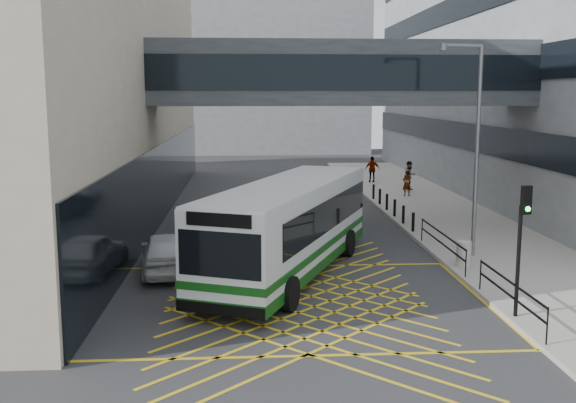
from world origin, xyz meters
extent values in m
plane|color=#333335|center=(0.00, 0.00, 0.00)|extent=(120.00, 120.00, 0.00)
cube|color=black|center=(-5.96, 16.00, 2.00)|extent=(0.10, 41.50, 4.00)
cube|color=black|center=(11.96, 24.00, 4.00)|extent=(0.10, 43.50, 1.60)
cube|color=black|center=(11.96, 24.00, 8.00)|extent=(0.10, 43.50, 1.60)
cube|color=black|center=(11.96, 24.00, 12.00)|extent=(0.10, 43.50, 1.60)
cube|color=gray|center=(-2.00, 60.00, 9.00)|extent=(28.00, 16.00, 18.00)
cube|color=#3B4045|center=(3.00, 12.00, 7.50)|extent=(20.00, 4.00, 3.00)
cube|color=black|center=(3.00, 9.98, 7.50)|extent=(19.50, 0.06, 1.60)
cube|color=black|center=(3.00, 14.02, 7.50)|extent=(19.50, 0.06, 1.60)
cube|color=#A29D94|center=(9.00, 15.00, 0.08)|extent=(6.00, 54.00, 0.16)
cube|color=gold|center=(0.00, 0.00, 0.00)|extent=(12.00, 9.00, 0.01)
cube|color=silver|center=(-0.01, 3.24, 1.85)|extent=(7.09, 12.14, 2.95)
cube|color=#0E4A12|center=(-0.01, 3.24, 0.57)|extent=(7.15, 12.19, 0.37)
cube|color=#0E4A12|center=(-0.01, 3.24, 1.15)|extent=(7.17, 12.20, 0.24)
cube|color=black|center=(0.24, 3.85, 2.24)|extent=(6.57, 10.75, 1.15)
cube|color=black|center=(-2.29, -2.28, 2.13)|extent=(2.35, 1.04, 1.31)
cube|color=black|center=(-2.30, -2.30, 3.11)|extent=(1.84, 0.81, 0.38)
cube|color=silver|center=(-0.01, 3.24, 3.34)|extent=(7.03, 12.03, 0.11)
cube|color=black|center=(-2.30, -2.30, 0.55)|extent=(2.56, 1.14, 0.33)
cube|color=black|center=(2.27, 8.79, 0.55)|extent=(2.56, 1.14, 0.33)
cylinder|color=black|center=(-2.78, 0.14, 0.55)|extent=(0.70, 1.13, 1.09)
cylinder|color=black|center=(-0.24, -0.91, 0.55)|extent=(0.70, 1.13, 1.09)
cylinder|color=black|center=(0.05, 7.00, 0.55)|extent=(0.70, 1.13, 1.09)
cylinder|color=black|center=(2.59, 5.95, 0.55)|extent=(0.70, 1.13, 1.09)
imported|color=silver|center=(-4.50, 3.89, 0.78)|extent=(2.65, 5.14, 1.56)
imported|color=black|center=(-0.25, 14.83, 0.80)|extent=(3.68, 5.46, 1.59)
imported|color=#9DA1A6|center=(-0.42, 19.93, 0.66)|extent=(2.02, 4.33, 1.32)
cylinder|color=black|center=(6.25, -2.23, 1.79)|extent=(0.14, 0.14, 3.26)
cube|color=black|center=(6.30, -2.44, 3.61)|extent=(0.30, 0.23, 0.81)
sphere|color=#19E533|center=(6.32, -2.53, 3.37)|extent=(0.18, 0.18, 0.15)
cylinder|color=slate|center=(7.48, 5.17, 4.26)|extent=(0.20, 0.20, 8.21)
cube|color=slate|center=(6.68, 4.98, 8.37)|extent=(1.62, 0.48, 0.10)
cylinder|color=slate|center=(5.88, 4.79, 8.28)|extent=(0.35, 0.35, 0.26)
cylinder|color=#ADA89E|center=(6.56, 3.49, 0.64)|extent=(0.55, 0.55, 0.95)
cube|color=black|center=(6.15, -2.00, 1.11)|extent=(0.05, 5.00, 0.05)
cube|color=black|center=(6.15, -2.00, 0.71)|extent=(0.05, 5.00, 0.05)
cube|color=black|center=(6.15, 5.00, 1.11)|extent=(0.05, 6.00, 0.05)
cube|color=black|center=(6.15, 5.00, 0.71)|extent=(0.05, 6.00, 0.05)
cylinder|color=black|center=(6.15, -4.50, 0.66)|extent=(0.04, 0.04, 1.00)
cylinder|color=black|center=(6.15, 0.50, 0.66)|extent=(0.04, 0.04, 1.00)
cylinder|color=black|center=(6.15, 2.00, 0.66)|extent=(0.04, 0.04, 1.00)
cylinder|color=black|center=(6.15, 8.00, 0.66)|extent=(0.04, 0.04, 1.00)
cylinder|color=black|center=(6.25, 10.00, 0.61)|extent=(0.14, 0.14, 0.90)
cylinder|color=black|center=(6.25, 12.00, 0.61)|extent=(0.14, 0.14, 0.90)
cylinder|color=black|center=(6.25, 14.00, 0.61)|extent=(0.14, 0.14, 0.90)
cylinder|color=black|center=(6.25, 16.00, 0.61)|extent=(0.14, 0.14, 0.90)
cylinder|color=black|center=(6.25, 18.00, 0.61)|extent=(0.14, 0.14, 0.90)
cylinder|color=black|center=(6.25, 20.00, 0.61)|extent=(0.14, 0.14, 0.90)
imported|color=gray|center=(8.57, 21.07, 0.96)|extent=(0.73, 0.61, 1.59)
imported|color=gray|center=(9.37, 23.63, 1.13)|extent=(1.09, 0.91, 1.94)
imported|color=gray|center=(7.63, 27.90, 1.10)|extent=(1.11, 0.54, 1.88)
camera|label=1|loc=(-1.49, -20.60, 6.53)|focal=42.00mm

